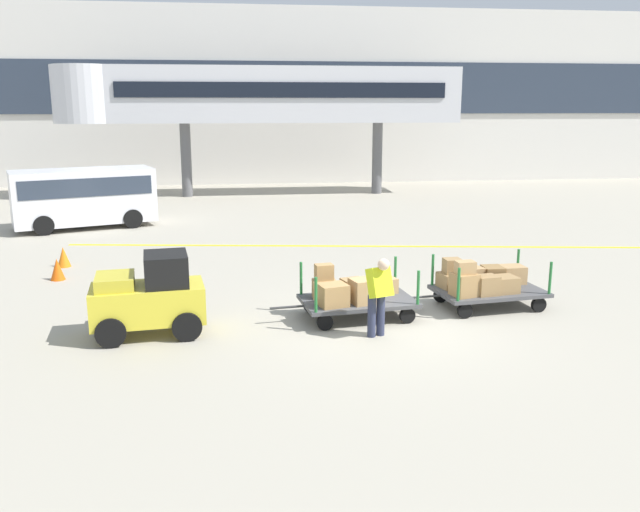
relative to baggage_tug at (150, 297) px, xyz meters
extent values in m
plane|color=#A8A08E|center=(4.56, 0.00, -0.75)|extent=(120.00, 120.00, 0.00)
cube|color=yellow|center=(7.04, 7.28, -0.75)|extent=(21.31, 3.48, 0.01)
cube|color=silver|center=(4.56, 26.00, 4.02)|extent=(52.80, 2.40, 9.55)
cube|color=#2D3847|center=(4.56, 24.75, 4.50)|extent=(50.16, 0.12, 2.80)
cube|color=silver|center=(4.08, 20.00, 4.05)|extent=(16.97, 2.20, 2.60)
cylinder|color=silver|center=(-5.01, 20.00, 4.05)|extent=(3.00, 3.00, 2.60)
cube|color=black|center=(4.08, 18.86, 4.25)|extent=(15.27, 0.08, 0.70)
cylinder|color=#59595B|center=(-0.59, 20.00, 1.00)|extent=(0.50, 0.50, 3.50)
cylinder|color=#59595B|center=(8.74, 20.00, 1.00)|extent=(0.50, 0.50, 3.50)
cube|color=gold|center=(-0.03, 0.00, -0.12)|extent=(2.22, 1.35, 0.70)
cube|color=black|center=(0.33, 0.04, 0.53)|extent=(0.91, 1.08, 0.60)
cube|color=gold|center=(-0.61, -0.07, 0.35)|extent=(0.81, 1.01, 0.24)
cylinder|color=black|center=(-0.77, 0.43, -0.47)|extent=(0.58, 0.25, 0.56)
cylinder|color=black|center=(-0.65, -0.61, -0.47)|extent=(0.58, 0.25, 0.56)
cylinder|color=black|center=(0.58, 0.60, -0.47)|extent=(0.58, 0.25, 0.56)
cylinder|color=black|center=(0.71, -0.44, -0.47)|extent=(0.58, 0.25, 0.56)
cube|color=#4C4C4F|center=(4.14, 0.51, -0.39)|extent=(2.45, 1.67, 0.08)
cylinder|color=#237033|center=(3.01, 1.02, 0.00)|extent=(0.06, 0.06, 0.70)
cylinder|color=#237033|center=(3.16, -0.26, 0.00)|extent=(0.06, 0.06, 0.70)
cylinder|color=#237033|center=(5.11, 1.28, 0.00)|extent=(0.06, 0.06, 0.70)
cylinder|color=#237033|center=(5.26, 0.00, 0.00)|extent=(0.06, 0.06, 0.70)
cylinder|color=black|center=(3.21, 0.99, -0.59)|extent=(0.33, 0.14, 0.32)
cylinder|color=black|center=(3.35, -0.19, -0.59)|extent=(0.33, 0.14, 0.32)
cylinder|color=black|center=(4.92, 1.20, -0.59)|extent=(0.33, 0.14, 0.32)
cylinder|color=black|center=(5.06, 0.02, -0.59)|extent=(0.33, 0.14, 0.32)
cylinder|color=#333333|center=(2.65, 0.32, -0.41)|extent=(0.70, 0.13, 0.05)
cube|color=#9E7A4C|center=(3.46, 0.72, -0.16)|extent=(0.49, 0.38, 0.38)
cube|color=#A87F4C|center=(3.55, 0.12, -0.13)|extent=(0.66, 0.61, 0.44)
cube|color=#9E7A4C|center=(4.08, 0.83, -0.18)|extent=(0.53, 0.49, 0.35)
cube|color=tan|center=(4.16, 0.22, -0.10)|extent=(0.53, 0.57, 0.50)
cube|color=tan|center=(4.76, 0.91, -0.19)|extent=(0.61, 0.53, 0.32)
cube|color=#A87F4C|center=(3.46, 0.72, 0.19)|extent=(0.40, 0.30, 0.34)
cube|color=#4C4C4F|center=(7.11, 0.87, -0.39)|extent=(2.45, 1.67, 0.08)
cylinder|color=#237033|center=(5.98, 1.38, 0.00)|extent=(0.06, 0.06, 0.70)
cylinder|color=#237033|center=(6.14, 0.11, 0.00)|extent=(0.06, 0.06, 0.70)
cylinder|color=#237033|center=(8.08, 1.64, 0.00)|extent=(0.06, 0.06, 0.70)
cylinder|color=#237033|center=(8.24, 0.36, 0.00)|extent=(0.06, 0.06, 0.70)
cylinder|color=black|center=(6.18, 1.36, -0.59)|extent=(0.33, 0.14, 0.32)
cylinder|color=black|center=(6.33, 0.18, -0.59)|extent=(0.33, 0.14, 0.32)
cylinder|color=black|center=(7.90, 1.57, -0.59)|extent=(0.33, 0.14, 0.32)
cylinder|color=black|center=(8.04, 0.39, -0.59)|extent=(0.33, 0.14, 0.32)
cylinder|color=#333333|center=(5.62, 0.69, -0.41)|extent=(0.70, 0.13, 0.05)
cube|color=#9E7A4C|center=(6.35, 1.14, -0.19)|extent=(0.63, 0.61, 0.32)
cube|color=#A87F4C|center=(6.40, 0.47, -0.11)|extent=(0.59, 0.58, 0.48)
cube|color=tan|center=(6.85, 1.18, -0.14)|extent=(0.49, 0.45, 0.42)
cube|color=#9E7A4C|center=(6.89, 0.49, -0.15)|extent=(0.51, 0.46, 0.41)
cube|color=olive|center=(7.31, 1.22, -0.14)|extent=(0.43, 0.49, 0.42)
cube|color=#9E7A4C|center=(7.36, 0.63, -0.18)|extent=(0.55, 0.56, 0.35)
cube|color=tan|center=(7.82, 1.33, -0.16)|extent=(0.53, 0.48, 0.39)
cube|color=#9E7A4C|center=(6.35, 1.14, 0.13)|extent=(0.37, 0.36, 0.32)
cube|color=tan|center=(6.40, 0.47, 0.26)|extent=(0.41, 0.32, 0.26)
cylinder|color=#2D334C|center=(4.18, -0.67, -0.34)|extent=(0.16, 0.16, 0.82)
cylinder|color=#2D334C|center=(4.37, -0.60, -0.34)|extent=(0.16, 0.16, 0.82)
cube|color=#D1E51E|center=(4.31, -0.73, 0.33)|extent=(0.52, 0.53, 0.61)
sphere|color=beige|center=(4.35, -0.84, 0.70)|extent=(0.22, 0.22, 0.22)
cube|color=silver|center=(-3.70, 12.00, 0.39)|extent=(5.16, 3.42, 1.90)
cube|color=#2D3847|center=(-3.70, 12.00, 0.79)|extent=(4.81, 3.33, 0.64)
cylinder|color=black|center=(-4.80, 10.67, -0.41)|extent=(0.72, 0.46, 0.68)
cylinder|color=black|center=(-2.00, 11.69, -0.41)|extent=(0.72, 0.46, 0.68)
cone|color=#EA590F|center=(-2.83, 4.48, -0.48)|extent=(0.36, 0.36, 0.55)
cone|color=orange|center=(-3.02, 5.91, -0.48)|extent=(0.36, 0.36, 0.55)
camera|label=1|loc=(1.66, -12.40, 3.56)|focal=37.08mm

